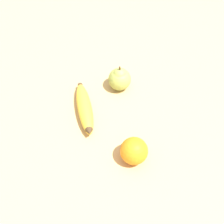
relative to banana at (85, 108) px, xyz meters
The scene contains 4 objects.
ground_plane 0.17m from the banana, 108.32° to the left, with size 3.00×3.00×0.00m, color tan.
banana is the anchor object (origin of this frame).
orange 0.22m from the banana, 68.42° to the left, with size 0.08×0.08×0.08m.
pear 0.16m from the banana, 162.00° to the left, with size 0.07×0.07×0.09m.
Camera 1 is at (0.55, 0.19, 0.77)m, focal length 50.00 mm.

